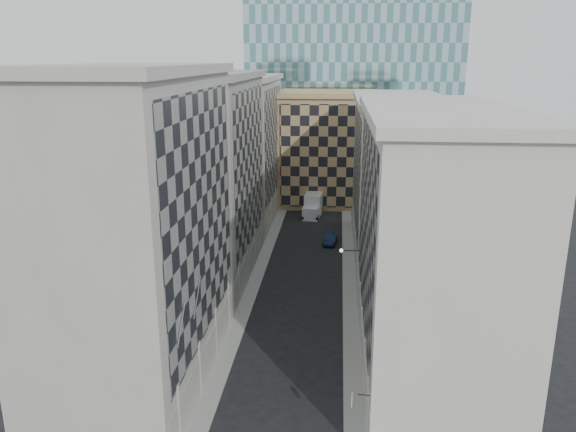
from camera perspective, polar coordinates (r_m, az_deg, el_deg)
The scene contains 14 objects.
sidewalk_west at distance 62.91m, azimuth -3.41°, elevation -6.73°, with size 1.50×100.00×0.15m, color gray.
sidewalk_east at distance 62.29m, azimuth 6.26°, elevation -7.03°, with size 1.50×100.00×0.15m, color gray.
bldg_left_a at distance 42.92m, azimuth -14.92°, elevation -1.42°, with size 10.80×22.80×23.70m.
bldg_left_b at distance 63.48m, azimuth -8.22°, elevation 3.98°, with size 10.80×22.80×22.70m.
bldg_left_c at distance 84.77m, azimuth -4.81°, elevation 6.69°, with size 10.80×22.80×21.70m.
bldg_right_a at distance 45.20m, azimuth 14.08°, elevation -2.49°, with size 10.80×26.80×20.70m.
bldg_right_b at distance 71.26m, azimuth 10.90°, elevation 3.93°, with size 10.80×28.80×19.70m.
tan_block at distance 96.48m, azimuth 4.15°, elevation 6.98°, with size 16.80×14.80×18.80m.
church_tower at distance 109.54m, azimuth 3.41°, elevation 17.23°, with size 7.20×7.20×51.50m.
flagpoles_left at distance 38.35m, azimuth -9.95°, elevation -9.34°, with size 0.10×6.33×2.33m.
bracket_lamp at distance 54.48m, azimuth 5.62°, elevation -3.51°, with size 1.98×0.36×0.36m.
box_truck at distance 88.59m, azimuth 2.53°, elevation 0.95°, with size 3.05×6.39×3.40m.
dark_car at distance 75.64m, azimuth 4.32°, elevation -2.30°, with size 1.51×4.34×1.43m, color #0F1B38.
shop_sign at distance 36.60m, azimuth 6.63°, elevation -17.99°, with size 1.11×0.65×0.72m.
Camera 1 is at (3.71, -27.45, 24.12)m, focal length 35.00 mm.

